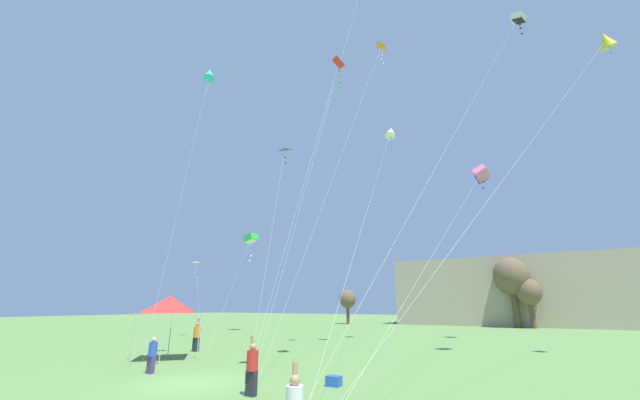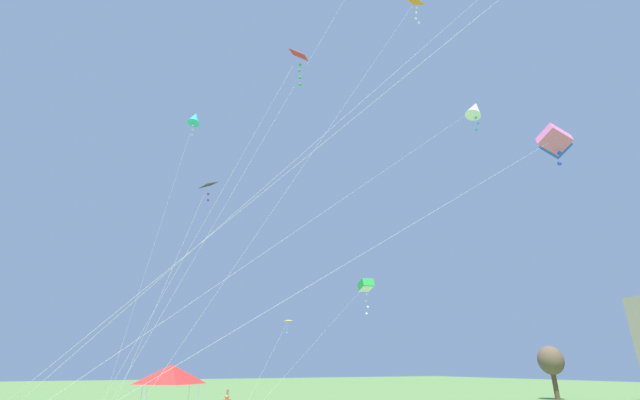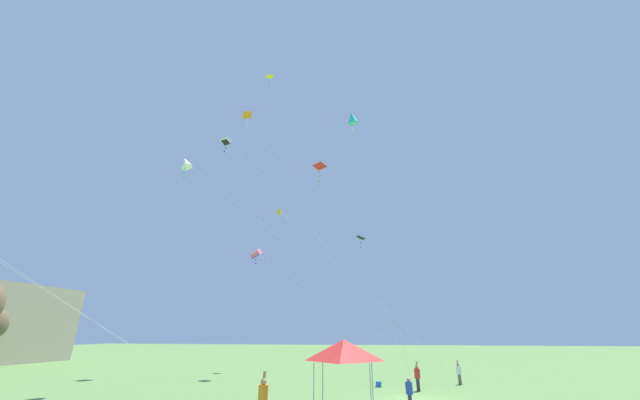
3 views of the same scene
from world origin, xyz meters
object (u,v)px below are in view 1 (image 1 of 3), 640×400
at_px(kite_white_diamond_1, 391,132).
at_px(kite_pink_box_10, 481,174).
at_px(person_blue_shirt, 152,354).
at_px(kite_yellow_delta_7, 196,263).
at_px(kite_black_delta_3, 284,151).
at_px(kite_red_delta_4, 339,65).
at_px(kite_yellow_diamond_5, 606,40).
at_px(kite_green_box_6, 251,239).
at_px(person_orange_shirt, 197,335).
at_px(person_red_shirt, 252,366).
at_px(festival_tent, 170,304).
at_px(kite_cyan_diamond_2, 209,74).
at_px(cooler_box, 334,381).
at_px(kite_white_box_0, 518,19).
at_px(kite_orange_delta_8, 381,48).

distance_m(kite_white_diamond_1, kite_pink_box_10, 11.64).
relative_size(person_blue_shirt, kite_yellow_delta_7, 0.16).
bearing_deg(kite_black_delta_3, person_blue_shirt, -155.06).
bearing_deg(kite_white_diamond_1, kite_black_delta_3, -92.35).
bearing_deg(kite_red_delta_4, kite_yellow_delta_7, 158.36).
bearing_deg(kite_yellow_diamond_5, kite_white_diamond_1, 163.43).
xyz_separation_m(kite_red_delta_4, kite_green_box_6, (-20.90, 16.73, -6.75)).
xyz_separation_m(person_orange_shirt, person_blue_shirt, (4.56, -6.65, -0.20)).
height_order(person_orange_shirt, kite_pink_box_10, kite_pink_box_10).
height_order(person_red_shirt, kite_pink_box_10, kite_pink_box_10).
xyz_separation_m(festival_tent, kite_red_delta_4, (9.94, 2.86, 14.74)).
bearing_deg(kite_cyan_diamond_2, cooler_box, -3.98).
distance_m(cooler_box, kite_green_box_6, 32.57).
relative_size(person_orange_shirt, kite_green_box_6, 0.13).
xyz_separation_m(kite_white_diamond_1, kite_pink_box_10, (7.67, -4.81, -7.31)).
bearing_deg(person_orange_shirt, kite_yellow_diamond_5, 67.41).
distance_m(person_orange_shirt, kite_green_box_6, 21.16).
relative_size(kite_white_box_0, kite_pink_box_10, 1.53).
distance_m(person_orange_shirt, kite_pink_box_10, 22.24).
distance_m(kite_yellow_delta_7, kite_orange_delta_8, 27.19).
height_order(cooler_box, person_red_shirt, person_red_shirt).
distance_m(kite_green_box_6, kite_yellow_delta_7, 9.39).
bearing_deg(kite_yellow_delta_7, kite_white_box_0, 11.88).
bearing_deg(kite_white_box_0, person_blue_shirt, -130.77).
bearing_deg(festival_tent, cooler_box, -6.66).
height_order(kite_yellow_diamond_5, kite_green_box_6, kite_yellow_diamond_5).
bearing_deg(kite_cyan_diamond_2, kite_green_box_6, 122.89).
xyz_separation_m(kite_black_delta_3, kite_pink_box_10, (8.34, 11.49, 0.96)).
bearing_deg(kite_yellow_delta_7, kite_pink_box_10, -0.50).
relative_size(kite_white_diamond_1, kite_red_delta_4, 1.34).
height_order(kite_black_delta_3, kite_red_delta_4, kite_red_delta_4).
height_order(person_blue_shirt, kite_yellow_diamond_5, kite_yellow_diamond_5).
distance_m(person_orange_shirt, kite_yellow_delta_7, 13.40).
bearing_deg(kite_orange_delta_8, kite_yellow_diamond_5, 2.28).
bearing_deg(kite_green_box_6, kite_white_diamond_1, -11.17).
bearing_deg(kite_white_diamond_1, kite_yellow_diamond_5, -16.57).
height_order(kite_yellow_diamond_5, kite_yellow_delta_7, kite_yellow_diamond_5).
height_order(kite_red_delta_4, kite_yellow_diamond_5, kite_yellow_diamond_5).
distance_m(person_blue_shirt, kite_cyan_diamond_2, 16.94).
relative_size(kite_red_delta_4, kite_yellow_diamond_5, 0.92).
relative_size(festival_tent, kite_yellow_diamond_5, 0.18).
xyz_separation_m(festival_tent, person_blue_shirt, (3.14, -3.12, -2.17)).
bearing_deg(festival_tent, kite_red_delta_4, 16.06).
distance_m(kite_white_box_0, kite_black_delta_3, 28.59).
bearing_deg(kite_pink_box_10, kite_white_diamond_1, 147.90).
distance_m(person_red_shirt, kite_yellow_diamond_5, 28.10).
relative_size(festival_tent, person_red_shirt, 1.81).
height_order(person_orange_shirt, kite_red_delta_4, kite_red_delta_4).
xyz_separation_m(cooler_box, kite_black_delta_3, (-3.12, 0.67, 10.46)).
bearing_deg(kite_pink_box_10, kite_black_delta_3, -125.99).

